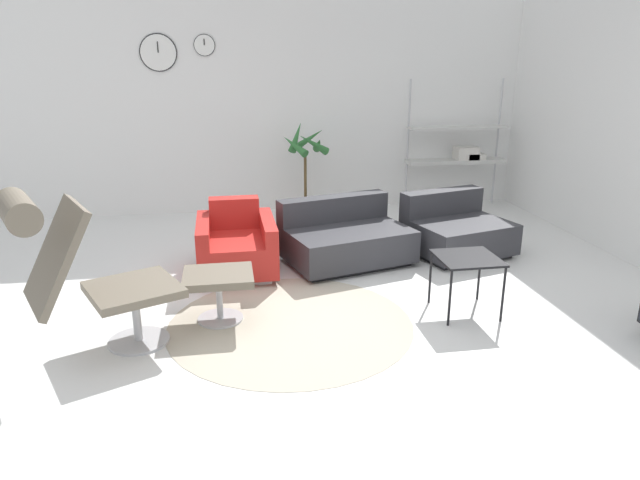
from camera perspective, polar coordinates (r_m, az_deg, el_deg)
name	(u,v)px	position (r m, az deg, el deg)	size (l,w,h in m)	color
ground_plane	(309,307)	(4.80, -1.15, -6.70)	(12.00, 12.00, 0.00)	white
wall_back	(271,104)	(7.64, -4.92, 13.37)	(12.00, 0.09, 2.80)	white
round_rug	(291,324)	(4.51, -2.96, -8.37)	(1.92, 1.92, 0.01)	#BCB29E
lounge_chair	(76,260)	(4.11, -23.19, -1.82)	(1.18, 0.95, 1.20)	#BCBCC1
ottoman	(219,284)	(4.52, -10.11, -4.33)	(0.54, 0.46, 0.40)	#BCBCC1
armchair_red	(237,247)	(5.53, -8.34, -0.69)	(0.74, 0.87, 0.67)	silver
couch_low	(345,239)	(5.76, 2.50, 0.05)	(1.37, 1.12, 0.62)	black
couch_second	(456,231)	(6.19, 13.41, 0.84)	(1.14, 1.06, 0.62)	black
side_table	(467,262)	(4.70, 14.52, -2.17)	(0.48, 0.48, 0.48)	black
potted_plant	(306,180)	(7.25, -1.43, 5.99)	(0.61, 0.60, 1.24)	brown
shelf_unit	(461,151)	(8.01, 13.88, 8.62)	(1.34, 0.28, 1.72)	#BCBCC1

